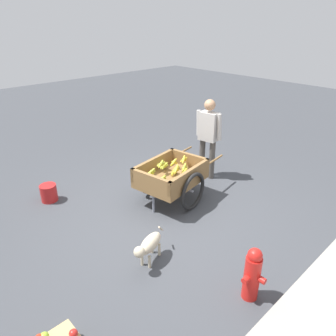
# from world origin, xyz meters

# --- Properties ---
(ground_plane) EXTENTS (24.00, 24.00, 0.00)m
(ground_plane) POSITION_xyz_m (0.00, 0.00, 0.00)
(ground_plane) COLOR #3D3F44
(fruit_cart) EXTENTS (1.75, 1.05, 0.74)m
(fruit_cart) POSITION_xyz_m (-0.40, -0.30, 0.44)
(fruit_cart) COLOR olive
(fruit_cart) RESTS_ON ground
(vendor_person) EXTENTS (0.25, 0.54, 1.53)m
(vendor_person) POSITION_xyz_m (-1.53, -0.48, 0.91)
(vendor_person) COLOR #4C4742
(vendor_person) RESTS_ON ground
(dog) EXTENTS (0.64, 0.33, 0.40)m
(dog) POSITION_xyz_m (0.86, 0.62, 0.27)
(dog) COLOR beige
(dog) RESTS_ON ground
(fire_hydrant) EXTENTS (0.25, 0.25, 0.67)m
(fire_hydrant) POSITION_xyz_m (0.41, 1.83, 0.33)
(fire_hydrant) COLOR red
(fire_hydrant) RESTS_ON ground
(plastic_bucket) EXTENTS (0.28, 0.28, 0.29)m
(plastic_bucket) POSITION_xyz_m (1.12, -1.72, 0.15)
(plastic_bucket) COLOR #B21E1E
(plastic_bucket) RESTS_ON ground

